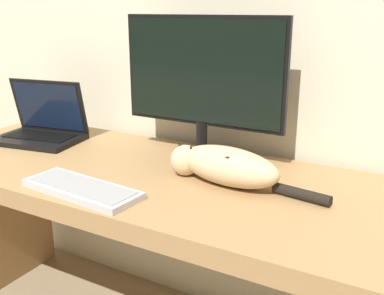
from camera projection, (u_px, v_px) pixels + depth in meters
name	position (u px, v px, depth m)	size (l,w,h in m)	color
desk	(141.00, 207.00, 1.55)	(1.71, 0.68, 0.73)	#A37A4C
monitor	(202.00, 80.00, 1.54)	(0.60, 0.16, 0.50)	black
laptop	(42.00, 128.00, 1.82)	(0.37, 0.28, 0.24)	black
external_keyboard	(82.00, 189.00, 1.31)	(0.39, 0.17, 0.02)	#BCBCC1
cat	(224.00, 165.00, 1.37)	(0.52, 0.19, 0.12)	#D1B284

